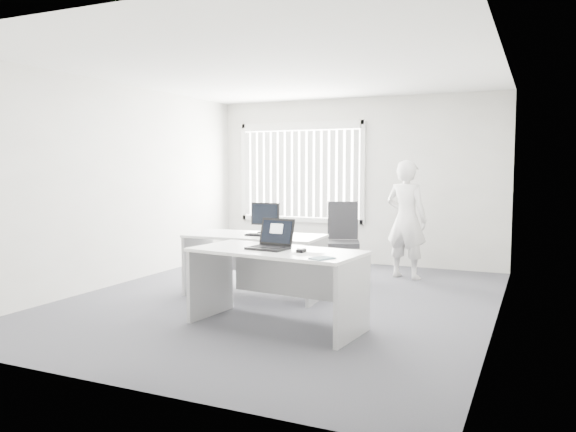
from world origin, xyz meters
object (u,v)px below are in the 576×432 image
at_px(office_chair, 343,253).
at_px(monitor, 265,218).
at_px(desk_near, 276,271).
at_px(desk_far, 255,252).
at_px(laptop, 268,234).
at_px(person, 406,219).

distance_m(office_chair, monitor, 1.70).
distance_m(desk_near, desk_far, 1.45).
relative_size(office_chair, laptop, 2.80).
bearing_deg(monitor, person, 45.01).
distance_m(desk_far, office_chair, 1.84).
xyz_separation_m(desk_near, desk_far, (-0.86, 1.17, -0.01)).
distance_m(desk_far, laptop, 1.47).
relative_size(desk_far, monitor, 4.46).
bearing_deg(laptop, person, 83.52).
relative_size(desk_far, person, 1.01).
height_order(desk_near, monitor, monitor).
relative_size(desk_far, laptop, 4.41).
xyz_separation_m(person, monitor, (-1.49, -1.66, 0.11)).
height_order(person, laptop, person).
bearing_deg(desk_far, desk_near, -56.47).
bearing_deg(monitor, laptop, -65.47).
xyz_separation_m(desk_near, office_chair, (-0.27, 2.90, -0.23)).
bearing_deg(monitor, desk_near, -62.48).
height_order(desk_near, laptop, laptop).
distance_m(desk_far, monitor, 0.49).
bearing_deg(desk_near, office_chair, 101.67).
distance_m(desk_near, monitor, 1.70).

